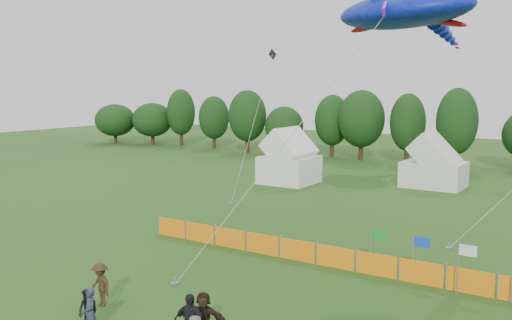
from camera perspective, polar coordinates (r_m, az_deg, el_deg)
The scene contains 11 objects.
treeline at distance 60.58m, azimuth 22.05°, elevation 2.98°, with size 104.57×8.78×8.36m.
tent_left at distance 49.03m, azimuth 3.35°, elevation -0.08°, with size 4.32×4.32×3.81m.
tent_right at distance 49.31m, azimuth 17.38°, elevation -0.59°, with size 4.89×3.91×3.45m.
barrier_fence at distance 27.40m, azimuth 6.01°, elevation -9.31°, with size 19.90×0.06×1.00m.
flag_row at distance 24.70m, azimuth 22.33°, elevation -9.67°, with size 10.73×0.78×2.11m.
spectator_a at distance 20.47m, azimuth -16.26°, elevation -14.45°, with size 0.63×0.41×1.72m, color #293045.
spectator_b at distance 20.81m, azimuth -16.46°, elevation -14.34°, with size 0.75×0.59×1.55m, color black.
spectator_c at distance 23.03m, azimuth -15.30°, elevation -11.92°, with size 1.10×0.63×1.71m, color #352615.
spectator_f at distance 19.42m, azimuth -5.30°, elevation -15.42°, with size 1.59×0.51×1.72m, color black.
stingray_kite at distance 28.45m, azimuth 15.07°, elevation 14.11°, with size 10.77×17.84×13.04m.
small_kite_dark at distance 43.91m, azimuth 0.11°, elevation 5.04°, with size 1.67×7.58×11.30m.
Camera 1 is at (13.36, -14.35, 8.43)m, focal length 40.00 mm.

